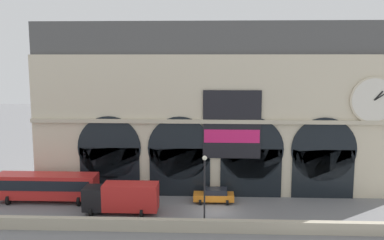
{
  "coord_description": "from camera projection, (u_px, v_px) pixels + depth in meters",
  "views": [
    {
      "loc": [
        -0.59,
        -41.28,
        15.61
      ],
      "look_at": [
        -2.63,
        5.0,
        8.79
      ],
      "focal_mm": 39.31,
      "sensor_mm": 36.0,
      "label": 1
    }
  ],
  "objects": [
    {
      "name": "ground_plane",
      "position": [
        215.0,
        212.0,
        43.05
      ],
      "size": [
        200.0,
        200.0,
        0.0
      ],
      "primitive_type": "plane",
      "color": "slate"
    },
    {
      "name": "quay_parapet_wall",
      "position": [
        216.0,
        226.0,
        38.0
      ],
      "size": [
        90.0,
        0.7,
        1.14
      ],
      "primitive_type": "cube",
      "color": "#B2A891",
      "rests_on": "ground"
    },
    {
      "name": "station_building",
      "position": [
        216.0,
        110.0,
        49.26
      ],
      "size": [
        41.76,
        5.81,
        19.68
      ],
      "color": "beige",
      "rests_on": "ground"
    },
    {
      "name": "bus_west",
      "position": [
        47.0,
        186.0,
        45.89
      ],
      "size": [
        11.0,
        3.25,
        3.1
      ],
      "color": "red",
      "rests_on": "ground"
    },
    {
      "name": "box_truck_midwest",
      "position": [
        122.0,
        197.0,
        42.48
      ],
      "size": [
        7.5,
        2.91,
        3.12
      ],
      "color": "black",
      "rests_on": "ground"
    },
    {
      "name": "car_center",
      "position": [
        214.0,
        195.0,
        45.8
      ],
      "size": [
        4.4,
        2.22,
        1.55
      ],
      "color": "orange",
      "rests_on": "ground"
    },
    {
      "name": "street_lamp_quayside",
      "position": [
        205.0,
        182.0,
        38.28
      ],
      "size": [
        0.44,
        0.44,
        6.9
      ],
      "color": "black",
      "rests_on": "ground"
    }
  ]
}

